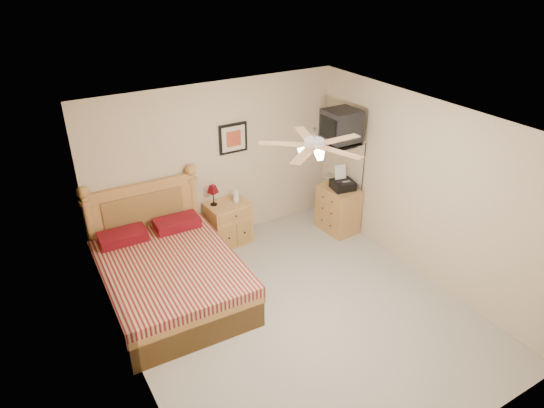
% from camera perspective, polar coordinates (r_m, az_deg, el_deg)
% --- Properties ---
extents(floor, '(4.50, 4.50, 0.00)m').
position_cam_1_polar(floor, '(6.35, 3.01, -12.78)').
color(floor, '#9D988E').
rests_on(floor, ground).
extents(ceiling, '(4.00, 4.50, 0.04)m').
position_cam_1_polar(ceiling, '(5.10, 3.71, 9.11)').
color(ceiling, white).
rests_on(ceiling, ground).
extents(wall_back, '(4.00, 0.04, 2.50)m').
position_cam_1_polar(wall_back, '(7.39, -6.44, 4.67)').
color(wall_back, '#C5B191').
rests_on(wall_back, ground).
extents(wall_front, '(4.00, 0.04, 2.50)m').
position_cam_1_polar(wall_front, '(4.33, 20.77, -16.08)').
color(wall_front, '#C5B191').
rests_on(wall_front, ground).
extents(wall_left, '(0.04, 4.50, 2.50)m').
position_cam_1_polar(wall_left, '(4.96, -16.52, -9.00)').
color(wall_left, '#C5B191').
rests_on(wall_left, ground).
extents(wall_right, '(0.04, 4.50, 2.50)m').
position_cam_1_polar(wall_right, '(6.82, 17.43, 1.49)').
color(wall_right, '#C5B191').
rests_on(wall_right, ground).
extents(bed, '(1.69, 2.19, 1.38)m').
position_cam_1_polar(bed, '(6.32, -12.12, -5.83)').
color(bed, '#B4813D').
rests_on(bed, ground).
extents(nightstand, '(0.67, 0.52, 0.69)m').
position_cam_1_polar(nightstand, '(7.60, -5.17, -2.22)').
color(nightstand, '#BC8845').
rests_on(nightstand, ground).
extents(table_lamp, '(0.23, 0.23, 0.33)m').
position_cam_1_polar(table_lamp, '(7.34, -6.93, 1.05)').
color(table_lamp, '#580811').
rests_on(table_lamp, nightstand).
extents(lotion_bottle, '(0.10, 0.11, 0.25)m').
position_cam_1_polar(lotion_bottle, '(7.41, -4.27, 1.10)').
color(lotion_bottle, silver).
rests_on(lotion_bottle, nightstand).
extents(framed_picture, '(0.46, 0.04, 0.46)m').
position_cam_1_polar(framed_picture, '(7.34, -4.60, 7.71)').
color(framed_picture, black).
rests_on(framed_picture, wall_back).
extents(dresser, '(0.49, 0.67, 0.76)m').
position_cam_1_polar(dresser, '(7.96, 7.76, -0.58)').
color(dresser, '#9E723F').
rests_on(dresser, ground).
extents(fax_machine, '(0.40, 0.41, 0.36)m').
position_cam_1_polar(fax_machine, '(7.70, 8.38, 2.98)').
color(fax_machine, black).
rests_on(fax_machine, dresser).
extents(magazine_lower, '(0.27, 0.32, 0.03)m').
position_cam_1_polar(magazine_lower, '(7.97, 6.88, 2.66)').
color(magazine_lower, beige).
rests_on(magazine_lower, dresser).
extents(magazine_upper, '(0.32, 0.36, 0.02)m').
position_cam_1_polar(magazine_upper, '(7.99, 6.78, 2.92)').
color(magazine_upper, tan).
rests_on(magazine_upper, magazine_lower).
extents(wall_tv, '(0.56, 0.46, 0.58)m').
position_cam_1_polar(wall_tv, '(7.34, 9.08, 9.02)').
color(wall_tv, black).
rests_on(wall_tv, wall_right).
extents(ceiling_fan, '(1.14, 1.14, 0.28)m').
position_cam_1_polar(ceiling_fan, '(4.99, 4.95, 6.94)').
color(ceiling_fan, silver).
rests_on(ceiling_fan, ceiling).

